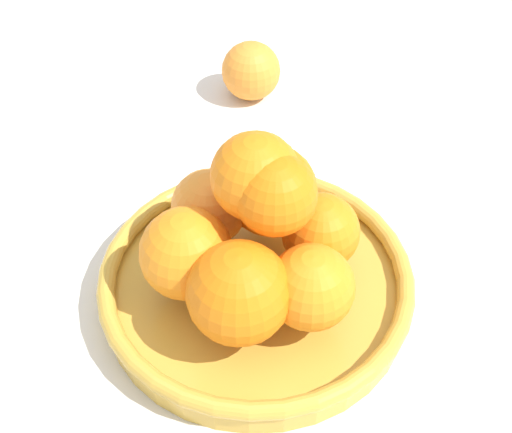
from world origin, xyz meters
The scene contains 4 objects.
ground_plane centered at (0.00, 0.00, 0.00)m, with size 4.00×4.00×0.00m, color silver.
fruit_bowl centered at (0.00, 0.00, 0.02)m, with size 0.27×0.27×0.04m.
orange_pile centered at (0.00, 0.00, 0.09)m, with size 0.19×0.18×0.13m.
stray_orange centered at (-0.23, 0.20, 0.03)m, with size 0.07×0.07×0.07m, color orange.
Camera 1 is at (0.29, -0.27, 0.50)m, focal length 50.00 mm.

